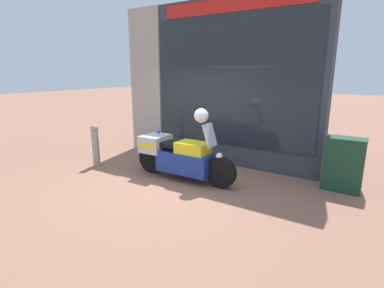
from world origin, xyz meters
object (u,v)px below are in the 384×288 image
(street_bollard, at_px, (96,145))
(white_helmet, at_px, (201,116))
(utility_cabinet, at_px, (343,164))
(paramedic_motorcycle, at_px, (178,155))

(street_bollard, bearing_deg, white_helmet, 8.48)
(white_helmet, xyz_separation_m, street_bollard, (-2.86, -0.43, -0.92))
(utility_cabinet, distance_m, white_helmet, 3.02)
(white_helmet, relative_size, street_bollard, 0.28)
(paramedic_motorcycle, relative_size, white_helmet, 8.45)
(utility_cabinet, xyz_separation_m, street_bollard, (-5.45, -1.68, 0.01))
(white_helmet, bearing_deg, utility_cabinet, 25.90)
(street_bollard, bearing_deg, paramedic_motorcycle, 10.35)
(paramedic_motorcycle, relative_size, street_bollard, 2.34)
(paramedic_motorcycle, bearing_deg, white_helmet, -0.00)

